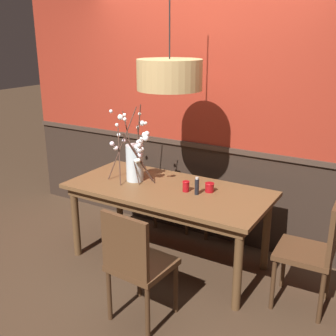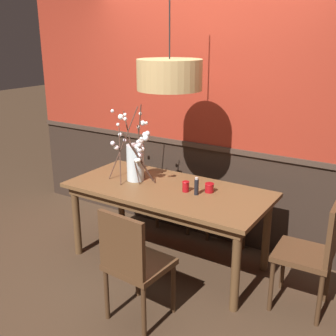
# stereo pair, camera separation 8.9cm
# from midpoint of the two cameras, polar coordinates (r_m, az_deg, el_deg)

# --- Properties ---
(ground_plane) EXTENTS (24.00, 24.00, 0.00)m
(ground_plane) POSITION_cam_midpoint_polar(r_m,az_deg,el_deg) (4.07, 0.64, -12.71)
(ground_plane) COLOR #422D1E
(back_wall) EXTENTS (4.54, 0.14, 2.79)m
(back_wall) POSITION_cam_midpoint_polar(r_m,az_deg,el_deg) (4.20, 6.03, 8.42)
(back_wall) COLOR #2D2119
(back_wall) RESTS_ON ground
(dining_table) EXTENTS (1.85, 0.87, 0.75)m
(dining_table) POSITION_cam_midpoint_polar(r_m,az_deg,el_deg) (3.77, 0.67, -3.94)
(dining_table) COLOR brown
(dining_table) RESTS_ON ground
(chair_head_east_end) EXTENTS (0.44, 0.42, 0.93)m
(chair_head_east_end) POSITION_cam_midpoint_polar(r_m,az_deg,el_deg) (3.39, 20.24, -10.58)
(chair_head_east_end) COLOR #4C301C
(chair_head_east_end) RESTS_ON ground
(chair_near_side_right) EXTENTS (0.45, 0.45, 0.91)m
(chair_near_side_right) POSITION_cam_midpoint_polar(r_m,az_deg,el_deg) (3.08, -4.02, -12.71)
(chair_near_side_right) COLOR #4C301C
(chair_near_side_right) RESTS_ON ground
(chair_far_side_right) EXTENTS (0.49, 0.43, 0.92)m
(chair_far_side_right) POSITION_cam_midpoint_polar(r_m,az_deg,el_deg) (4.39, 9.75, -3.04)
(chair_far_side_right) COLOR #4C301C
(chair_far_side_right) RESTS_ON ground
(chair_far_side_left) EXTENTS (0.48, 0.47, 0.96)m
(chair_far_side_left) POSITION_cam_midpoint_polar(r_m,az_deg,el_deg) (4.65, 2.66, -1.43)
(chair_far_side_left) COLOR #4C301C
(chair_far_side_left) RESTS_ON ground
(vase_with_blossoms) EXTENTS (0.60, 0.41, 0.73)m
(vase_with_blossoms) POSITION_cam_midpoint_polar(r_m,az_deg,el_deg) (3.88, -3.90, 1.12)
(vase_with_blossoms) COLOR silver
(vase_with_blossoms) RESTS_ON dining_table
(candle_holder_nearer_center) EXTENTS (0.08, 0.08, 0.08)m
(candle_holder_nearer_center) POSITION_cam_midpoint_polar(r_m,az_deg,el_deg) (3.65, 6.43, -2.73)
(candle_holder_nearer_center) COLOR #9E0F14
(candle_holder_nearer_center) RESTS_ON dining_table
(candle_holder_nearer_edge) EXTENTS (0.07, 0.07, 0.10)m
(candle_holder_nearer_edge) POSITION_cam_midpoint_polar(r_m,az_deg,el_deg) (3.65, 3.16, -2.57)
(candle_holder_nearer_edge) COLOR #9E0F14
(candle_holder_nearer_edge) RESTS_ON dining_table
(condiment_bottle) EXTENTS (0.04, 0.04, 0.16)m
(condiment_bottle) POSITION_cam_midpoint_polar(r_m,az_deg,el_deg) (3.58, 4.66, -2.57)
(condiment_bottle) COLOR black
(condiment_bottle) RESTS_ON dining_table
(pendant_lamp) EXTENTS (0.55, 0.55, 1.16)m
(pendant_lamp) POSITION_cam_midpoint_polar(r_m,az_deg,el_deg) (3.50, 0.96, 12.76)
(pendant_lamp) COLOR tan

